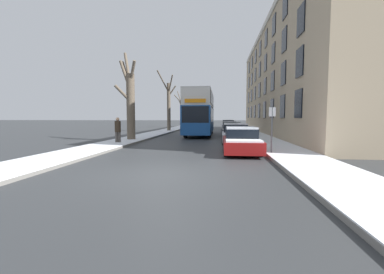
# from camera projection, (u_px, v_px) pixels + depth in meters

# --- Properties ---
(ground_plane) EXTENTS (320.00, 320.00, 0.00)m
(ground_plane) POSITION_uv_depth(u_px,v_px,m) (163.00, 174.00, 8.42)
(ground_plane) COLOR #303335
(sidewalk_left) EXTENTS (2.49, 130.00, 0.16)m
(sidewalk_left) POSITION_uv_depth(u_px,v_px,m) (190.00, 125.00, 61.52)
(sidewalk_left) COLOR slate
(sidewalk_left) RESTS_ON ground
(sidewalk_right) EXTENTS (2.49, 130.00, 0.16)m
(sidewalk_right) POSITION_uv_depth(u_px,v_px,m) (235.00, 125.00, 60.37)
(sidewalk_right) COLOR slate
(sidewalk_right) RESTS_ON ground
(terrace_facade_right) EXTENTS (9.10, 35.94, 12.20)m
(terrace_facade_right) POSITION_uv_depth(u_px,v_px,m) (304.00, 79.00, 28.34)
(terrace_facade_right) COLOR tan
(terrace_facade_right) RESTS_ON ground
(bare_tree_left_0) EXTENTS (1.92, 2.24, 7.16)m
(bare_tree_left_0) POSITION_uv_depth(u_px,v_px,m) (130.00, 101.00, 20.08)
(bare_tree_left_0) COLOR brown
(bare_tree_left_0) RESTS_ON ground
(bare_tree_left_1) EXTENTS (2.11, 2.36, 7.69)m
(bare_tree_left_1) POSITION_uv_depth(u_px,v_px,m) (169.00, 105.00, 33.55)
(bare_tree_left_1) COLOR brown
(bare_tree_left_1) RESTS_ON ground
(bare_tree_left_2) EXTENTS (1.64, 2.75, 6.83)m
(bare_tree_left_2) POSITION_uv_depth(u_px,v_px,m) (182.00, 111.00, 46.97)
(bare_tree_left_2) COLOR brown
(bare_tree_left_2) RESTS_ON ground
(double_decker_bus) EXTENTS (2.57, 10.41, 4.47)m
(double_decker_bus) POSITION_uv_depth(u_px,v_px,m) (200.00, 111.00, 26.53)
(double_decker_bus) COLOR #194C99
(double_decker_bus) RESTS_ON ground
(parked_car_0) EXTENTS (1.83, 4.52, 1.37)m
(parked_car_0) POSITION_uv_depth(u_px,v_px,m) (241.00, 141.00, 13.47)
(parked_car_0) COLOR maroon
(parked_car_0) RESTS_ON ground
(parked_car_1) EXTENTS (1.90, 4.37, 1.43)m
(parked_car_1) POSITION_uv_depth(u_px,v_px,m) (235.00, 134.00, 18.69)
(parked_car_1) COLOR #9EA3AD
(parked_car_1) RESTS_ON ground
(parked_car_2) EXTENTS (1.88, 4.32, 1.42)m
(parked_car_2) POSITION_uv_depth(u_px,v_px,m) (231.00, 130.00, 25.13)
(parked_car_2) COLOR #474C56
(parked_car_2) RESTS_ON ground
(parked_car_3) EXTENTS (1.68, 4.15, 1.41)m
(parked_car_3) POSITION_uv_depth(u_px,v_px,m) (229.00, 128.00, 30.54)
(parked_car_3) COLOR black
(parked_car_3) RESTS_ON ground
(parked_car_4) EXTENTS (1.71, 4.14, 1.53)m
(parked_car_4) POSITION_uv_depth(u_px,v_px,m) (228.00, 126.00, 35.67)
(parked_car_4) COLOR #9EA3AD
(parked_car_4) RESTS_ON ground
(oncoming_van) EXTENTS (1.91, 5.35, 2.30)m
(oncoming_van) POSITION_uv_depth(u_px,v_px,m) (197.00, 121.00, 46.85)
(oncoming_van) COLOR white
(oncoming_van) RESTS_ON ground
(pedestrian_left_sidewalk) EXTENTS (0.41, 0.41, 1.86)m
(pedestrian_left_sidewalk) POSITION_uv_depth(u_px,v_px,m) (118.00, 130.00, 17.62)
(pedestrian_left_sidewalk) COLOR #4C4742
(pedestrian_left_sidewalk) RESTS_ON ground
(street_sign_post) EXTENTS (0.32, 0.07, 2.38)m
(street_sign_post) POSITION_uv_depth(u_px,v_px,m) (272.00, 128.00, 12.41)
(street_sign_post) COLOR #4C4F54
(street_sign_post) RESTS_ON ground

